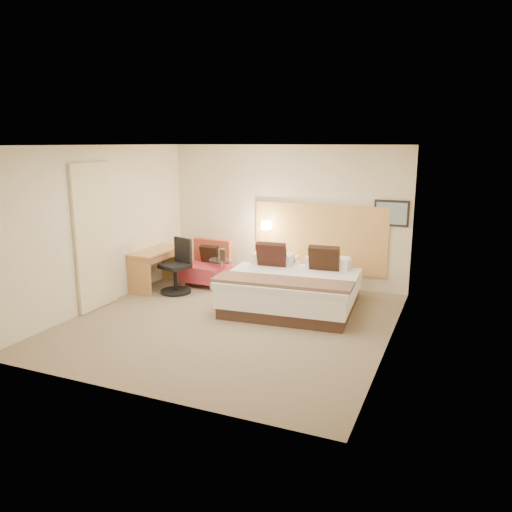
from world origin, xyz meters
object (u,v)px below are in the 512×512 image
at_px(desk, 157,258).
at_px(lounge_chair, 207,267).
at_px(bed, 293,287).
at_px(desk_chair, 177,271).
at_px(side_table, 222,272).

bearing_deg(desk, lounge_chair, 38.55).
xyz_separation_m(bed, desk_chair, (-2.25, -0.05, 0.08)).
relative_size(desk, desk_chair, 1.19).
height_order(side_table, desk_chair, desk_chair).
bearing_deg(desk, desk_chair, -13.43).
xyz_separation_m(desk, desk_chair, (0.52, -0.12, -0.17)).
bearing_deg(desk_chair, desk, 166.57).
xyz_separation_m(lounge_chair, desk_chair, (-0.24, -0.72, 0.07)).
bearing_deg(side_table, desk, -155.69).
relative_size(lounge_chair, desk_chair, 0.85).
distance_m(lounge_chair, desk, 0.99).
xyz_separation_m(bed, lounge_chair, (-2.01, 0.67, 0.00)).
xyz_separation_m(bed, desk, (-2.76, 0.07, 0.25)).
bearing_deg(side_table, desk_chair, -133.75).
distance_m(lounge_chair, side_table, 0.38).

